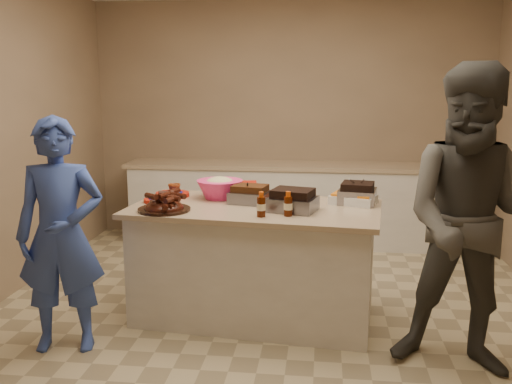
# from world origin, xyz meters

# --- Properties ---
(room) EXTENTS (4.50, 5.00, 2.70)m
(room) POSITION_xyz_m (0.00, 0.00, 0.00)
(room) COLOR #947B5E
(room) RESTS_ON ground
(back_counter) EXTENTS (3.60, 0.64, 0.90)m
(back_counter) POSITION_xyz_m (0.00, 2.20, 0.45)
(back_counter) COLOR silver
(back_counter) RESTS_ON ground
(island) EXTENTS (1.95, 1.17, 0.88)m
(island) POSITION_xyz_m (-0.11, 0.09, 0.00)
(island) COLOR silver
(island) RESTS_ON ground
(rib_platter) EXTENTS (0.38, 0.38, 0.15)m
(rib_platter) POSITION_xyz_m (-0.75, -0.14, 0.88)
(rib_platter) COLOR #45170D
(rib_platter) RESTS_ON island
(pulled_pork_tray) EXTENTS (0.34, 0.28, 0.09)m
(pulled_pork_tray) POSITION_xyz_m (-0.17, 0.20, 0.88)
(pulled_pork_tray) COLOR #47230F
(pulled_pork_tray) RESTS_ON island
(brisket_tray) EXTENTS (0.39, 0.35, 0.10)m
(brisket_tray) POSITION_xyz_m (0.18, -0.02, 0.88)
(brisket_tray) COLOR black
(brisket_tray) RESTS_ON island
(roasting_pan) EXTENTS (0.32, 0.32, 0.11)m
(roasting_pan) POSITION_xyz_m (0.66, 0.29, 0.88)
(roasting_pan) COLOR gray
(roasting_pan) RESTS_ON island
(coleslaw_bowl) EXTENTS (0.41, 0.41, 0.25)m
(coleslaw_bowl) POSITION_xyz_m (-0.43, 0.35, 0.88)
(coleslaw_bowl) COLOR #FF3789
(coleslaw_bowl) RESTS_ON island
(sausage_plate) EXTENTS (0.36, 0.36, 0.05)m
(sausage_plate) POSITION_xyz_m (0.11, 0.34, 0.88)
(sausage_plate) COLOR silver
(sausage_plate) RESTS_ON island
(mac_cheese_dish) EXTENTS (0.39, 0.34, 0.09)m
(mac_cheese_dish) POSITION_xyz_m (0.63, 0.27, 0.88)
(mac_cheese_dish) COLOR orange
(mac_cheese_dish) RESTS_ON island
(bbq_bottle_a) EXTENTS (0.07, 0.07, 0.18)m
(bbq_bottle_a) POSITION_xyz_m (-0.03, -0.24, 0.88)
(bbq_bottle_a) COLOR #3D1303
(bbq_bottle_a) RESTS_ON island
(bbq_bottle_b) EXTENTS (0.06, 0.06, 0.17)m
(bbq_bottle_b) POSITION_xyz_m (0.15, -0.19, 0.88)
(bbq_bottle_b) COLOR #3D1303
(bbq_bottle_b) RESTS_ON island
(mustard_bottle) EXTENTS (0.05, 0.05, 0.11)m
(mustard_bottle) POSITION_xyz_m (-0.17, 0.30, 0.88)
(mustard_bottle) COLOR #DAA608
(mustard_bottle) RESTS_ON island
(sauce_bowl) EXTENTS (0.13, 0.05, 0.12)m
(sauce_bowl) POSITION_xyz_m (-0.18, 0.26, 0.88)
(sauce_bowl) COLOR silver
(sauce_bowl) RESTS_ON island
(plate_stack_large) EXTENTS (0.30, 0.30, 0.03)m
(plate_stack_large) POSITION_xyz_m (-0.83, 0.38, 0.88)
(plate_stack_large) COLOR #A5180A
(plate_stack_large) RESTS_ON island
(plate_stack_small) EXTENTS (0.22, 0.22, 0.03)m
(plate_stack_small) POSITION_xyz_m (-0.89, 0.15, 0.88)
(plate_stack_small) COLOR #A5180A
(plate_stack_small) RESTS_ON island
(plastic_cup) EXTENTS (0.11, 0.11, 0.10)m
(plastic_cup) POSITION_xyz_m (-0.82, 0.42, 0.88)
(plastic_cup) COLOR #8B3B14
(plastic_cup) RESTS_ON island
(basket_stack) EXTENTS (0.24, 0.20, 0.11)m
(basket_stack) POSITION_xyz_m (-0.26, 0.50, 0.88)
(basket_stack) COLOR #A5180A
(basket_stack) RESTS_ON island
(guest_blue) EXTENTS (0.89, 1.68, 0.38)m
(guest_blue) POSITION_xyz_m (-1.34, -0.58, 0.00)
(guest_blue) COLOR #344DA5
(guest_blue) RESTS_ON ground
(guest_gray) EXTENTS (1.33, 2.08, 0.73)m
(guest_gray) POSITION_xyz_m (1.32, -0.58, 0.00)
(guest_gray) COLOR #504E48
(guest_gray) RESTS_ON ground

